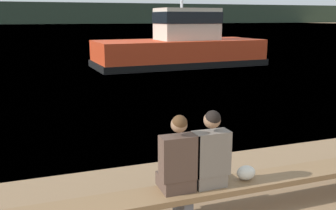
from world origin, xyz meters
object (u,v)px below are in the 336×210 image
object	(u,v)px
person_left	(178,160)
shopping_bag	(246,173)
person_right	(210,154)
bench_main	(183,195)
tugboat_red	(181,48)

from	to	relation	value
person_left	shopping_bag	xyz separation A→B (m)	(0.96, -0.00, -0.31)
person_right	shopping_bag	distance (m)	0.62
person_right	shopping_bag	size ratio (longest dim) A/B	3.86
bench_main	person_left	xyz separation A→B (m)	(-0.06, 0.01, 0.47)
shopping_bag	person_left	bearing A→B (deg)	179.91
shopping_bag	tugboat_red	bearing A→B (deg)	71.63
person_left	bench_main	bearing A→B (deg)	-9.86
person_right	tugboat_red	bearing A→B (deg)	69.76
tugboat_red	shopping_bag	bearing A→B (deg)	158.63
person_left	shopping_bag	distance (m)	1.01
bench_main	shopping_bag	size ratio (longest dim) A/B	31.00
shopping_bag	tugboat_red	world-z (taller)	tugboat_red
person_right	tugboat_red	xyz separation A→B (m)	(5.35, 14.51, 0.10)
bench_main	tugboat_red	size ratio (longest dim) A/B	0.88
person_left	person_right	xyz separation A→B (m)	(0.43, -0.00, 0.02)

